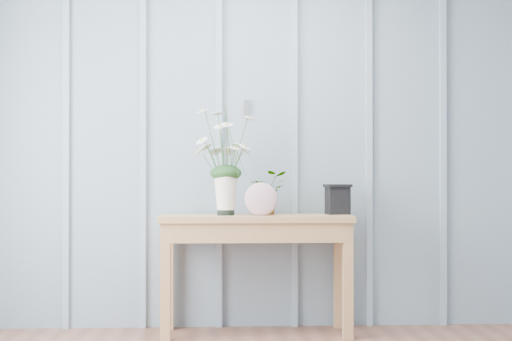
{
  "coord_description": "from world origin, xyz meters",
  "views": [
    {
      "loc": [
        -0.26,
        -2.94,
        0.98
      ],
      "look_at": [
        -0.02,
        1.94,
        1.03
      ],
      "focal_mm": 55.0,
      "sensor_mm": 36.0,
      "label": 1
    }
  ],
  "objects": [
    {
      "name": "carved_box",
      "position": [
        0.51,
        2.05,
        0.85
      ],
      "size": [
        0.18,
        0.15,
        0.19
      ],
      "color": "black",
      "rests_on": "sideboard"
    },
    {
      "name": "sideboard",
      "position": [
        -0.02,
        1.99,
        0.64
      ],
      "size": [
        1.2,
        0.45,
        0.75
      ],
      "color": "#AF7D4B",
      "rests_on": "ground"
    },
    {
      "name": "daisy_vase",
      "position": [
        -0.21,
        1.97,
        1.18
      ],
      "size": [
        0.48,
        0.37,
        0.68
      ],
      "color": "black",
      "rests_on": "sideboard"
    },
    {
      "name": "felt_disc_vessel",
      "position": [
        0.01,
        1.9,
        0.85
      ],
      "size": [
        0.21,
        0.09,
        0.21
      ],
      "primitive_type": "ellipsoid",
      "rotation": [
        0.0,
        0.0,
        -0.15
      ],
      "color": "#8E4A6C",
      "rests_on": "sideboard"
    },
    {
      "name": "spider_plant",
      "position": [
        0.05,
        2.08,
        0.89
      ],
      "size": [
        0.3,
        0.28,
        0.28
      ],
      "primitive_type": "imported",
      "rotation": [
        0.0,
        0.0,
        0.29
      ],
      "color": "#173B18",
      "rests_on": "sideboard"
    }
  ]
}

